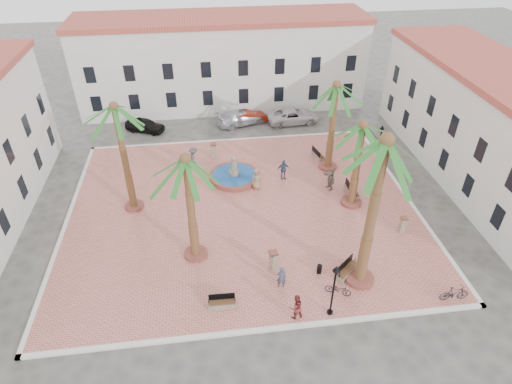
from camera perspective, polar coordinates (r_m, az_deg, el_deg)
ground at (r=32.69m, az=-1.74°, el=-2.41°), size 120.00×120.00×0.00m
plaza at (r=32.64m, az=-1.74°, el=-2.31°), size 26.00×22.00×0.15m
kerb_n at (r=41.84m, az=-3.36°, el=6.92°), size 26.30×0.30×0.16m
kerb_s at (r=24.95m, az=1.08°, el=-17.89°), size 26.30×0.30×0.16m
kerb_e at (r=36.01m, az=19.30°, el=-0.51°), size 0.30×22.30×0.16m
kerb_w at (r=34.24m, az=-23.97°, el=-3.86°), size 0.30×22.30×0.16m
building_north at (r=48.21m, az=-4.49°, el=16.93°), size 30.40×7.40×9.50m
building_east at (r=38.84m, az=28.82°, el=7.36°), size 7.40×26.40×9.00m
fountain at (r=35.82m, az=-2.91°, el=2.22°), size 4.13×4.13×2.13m
palm_nw at (r=30.24m, az=-18.15°, el=9.36°), size 4.67×4.67×8.63m
palm_sw at (r=24.96m, az=-9.23°, el=2.73°), size 5.07×5.07×7.81m
palm_s at (r=22.52m, az=16.65°, el=4.37°), size 5.81×5.81×10.27m
palm_e at (r=30.84m, az=13.92°, el=7.27°), size 5.22×5.22×7.05m
palm_ne at (r=34.85m, az=10.59°, el=12.59°), size 5.08×5.08×7.88m
bench_s at (r=25.75m, az=-4.54°, el=-14.58°), size 1.64×0.54×0.86m
bench_se at (r=27.95m, az=12.00°, el=-10.22°), size 1.81×1.66×1.00m
bench_e at (r=34.69m, az=12.63°, el=0.06°), size 0.65×2.00×1.05m
bench_ne at (r=39.05m, az=8.23°, el=4.88°), size 0.87×1.77×0.90m
lamppost_s at (r=23.98m, az=10.43°, el=-11.72°), size 0.41×0.41×3.79m
lamppost_e at (r=38.31m, az=16.25°, el=6.96°), size 0.40×0.40×3.68m
bollard_se at (r=27.29m, az=2.30°, el=-9.12°), size 0.63×0.63×1.52m
bollard_n at (r=38.53m, az=-5.70°, el=5.51°), size 0.57×0.57×1.47m
bollard_e at (r=31.84m, az=18.99°, el=-4.09°), size 0.46×0.46×1.24m
litter_bin at (r=27.71m, az=8.44°, el=-10.13°), size 0.32×0.32×0.62m
cyclist_a at (r=26.30m, az=3.39°, el=-11.28°), size 0.61×0.42×1.62m
bicycle_a at (r=26.61m, az=10.90°, el=-12.59°), size 1.66×1.17×0.83m
cyclist_b at (r=24.83m, az=5.34°, el=-15.00°), size 0.95×0.81×1.70m
bicycle_b at (r=28.30m, az=24.95°, el=-12.16°), size 1.78×0.56×1.06m
pedestrian_fountain_a at (r=34.24m, az=0.08°, el=1.76°), size 1.05×0.89×1.81m
pedestrian_fountain_b at (r=35.51m, az=3.66°, el=3.01°), size 1.07×0.51×1.78m
pedestrian_north at (r=37.22m, az=-8.32°, el=4.51°), size 0.95×1.37×1.95m
pedestrian_east at (r=34.73m, az=9.87°, el=1.73°), size 0.87×1.77×1.83m
car_black at (r=44.70m, az=-14.59°, el=8.63°), size 4.27×3.04×1.35m
car_red at (r=44.91m, az=-1.14°, el=9.94°), size 4.33×2.36×1.35m
car_silver at (r=44.75m, az=-1.96°, el=9.93°), size 5.51×3.51×1.49m
car_white at (r=45.18m, az=4.96°, el=10.06°), size 5.46×2.85×1.47m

